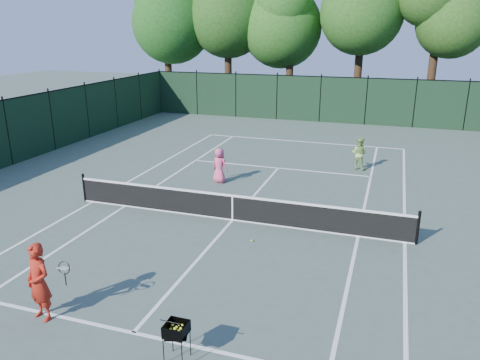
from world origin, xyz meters
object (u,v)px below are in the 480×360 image
(player_pink, at_px, (219,165))
(ball_hopper, at_px, (176,330))
(coach, at_px, (39,282))
(player_green, at_px, (359,154))
(loose_ball_midcourt, at_px, (252,241))

(player_pink, xyz_separation_m, ball_hopper, (3.09, -10.49, -0.05))
(coach, relative_size, player_green, 1.22)
(loose_ball_midcourt, bearing_deg, ball_hopper, -88.37)
(player_green, bearing_deg, loose_ball_midcourt, 90.11)
(coach, xyz_separation_m, loose_ball_midcourt, (3.27, 5.17, -0.87))
(player_green, relative_size, loose_ball_midcourt, 21.68)
(player_pink, height_order, ball_hopper, player_pink)
(player_pink, xyz_separation_m, player_green, (5.32, 3.74, 0.01))
(ball_hopper, bearing_deg, coach, 156.15)
(player_pink, bearing_deg, ball_hopper, 124.11)
(player_green, relative_size, ball_hopper, 1.81)
(loose_ball_midcourt, bearing_deg, coach, -122.29)
(coach, xyz_separation_m, player_green, (5.65, 13.92, -0.16))
(player_pink, relative_size, ball_hopper, 1.79)
(player_pink, bearing_deg, player_green, -127.20)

